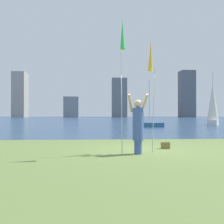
{
  "coord_description": "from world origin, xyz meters",
  "views": [
    {
      "loc": [
        -1.65,
        -9.16,
        1.26
      ],
      "look_at": [
        -0.14,
        15.88,
        1.44
      ],
      "focal_mm": 42.66,
      "sensor_mm": 36.0,
      "label": 1
    }
  ],
  "objects_px": {
    "bag": "(165,145)",
    "sailboat_0": "(213,106)",
    "person": "(138,124)",
    "kite_flag_right": "(151,59)",
    "kite_flag_left": "(123,39)",
    "sailboat_6": "(149,124)"
  },
  "relations": [
    {
      "from": "kite_flag_left",
      "to": "kite_flag_right",
      "type": "relative_size",
      "value": 1.11
    },
    {
      "from": "kite_flag_right",
      "to": "sailboat_0",
      "type": "xyz_separation_m",
      "value": [
        10.77,
        19.22,
        -0.95
      ]
    },
    {
      "from": "person",
      "to": "kite_flag_right",
      "type": "relative_size",
      "value": 0.51
    },
    {
      "from": "bag",
      "to": "sailboat_0",
      "type": "bearing_deg",
      "value": 61.4
    },
    {
      "from": "person",
      "to": "sailboat_6",
      "type": "xyz_separation_m",
      "value": [
        3.81,
        17.02,
        -0.65
      ]
    },
    {
      "from": "person",
      "to": "kite_flag_left",
      "type": "height_order",
      "value": "kite_flag_left"
    },
    {
      "from": "kite_flag_left",
      "to": "bag",
      "type": "xyz_separation_m",
      "value": [
        1.7,
        1.44,
        -3.41
      ]
    },
    {
      "from": "kite_flag_left",
      "to": "sailboat_0",
      "type": "xyz_separation_m",
      "value": [
        11.8,
        19.96,
        -1.37
      ]
    },
    {
      "from": "kite_flag_right",
      "to": "sailboat_0",
      "type": "relative_size",
      "value": 0.64
    },
    {
      "from": "person",
      "to": "bag",
      "type": "xyz_separation_m",
      "value": [
        1.19,
        1.19,
        -0.81
      ]
    },
    {
      "from": "bag",
      "to": "sailboat_0",
      "type": "relative_size",
      "value": 0.05
    },
    {
      "from": "person",
      "to": "sailboat_6",
      "type": "distance_m",
      "value": 17.46
    },
    {
      "from": "bag",
      "to": "sailboat_6",
      "type": "height_order",
      "value": "sailboat_6"
    },
    {
      "from": "person",
      "to": "sailboat_6",
      "type": "relative_size",
      "value": 0.41
    },
    {
      "from": "person",
      "to": "kite_flag_left",
      "type": "bearing_deg",
      "value": -141.79
    },
    {
      "from": "kite_flag_right",
      "to": "bag",
      "type": "distance_m",
      "value": 3.15
    },
    {
      "from": "kite_flag_right",
      "to": "bag",
      "type": "relative_size",
      "value": 12.19
    },
    {
      "from": "sailboat_6",
      "to": "bag",
      "type": "bearing_deg",
      "value": -99.41
    },
    {
      "from": "sailboat_0",
      "to": "sailboat_6",
      "type": "bearing_deg",
      "value": -160.17
    },
    {
      "from": "person",
      "to": "kite_flag_right",
      "type": "distance_m",
      "value": 2.3
    },
    {
      "from": "kite_flag_right",
      "to": "kite_flag_left",
      "type": "bearing_deg",
      "value": -144.04
    },
    {
      "from": "kite_flag_left",
      "to": "sailboat_6",
      "type": "height_order",
      "value": "sailboat_6"
    }
  ]
}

